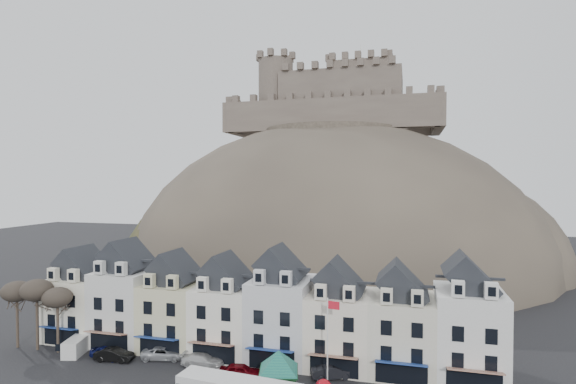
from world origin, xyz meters
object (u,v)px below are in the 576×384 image
object	(u,v)px
car_navy	(107,353)
car_white	(203,360)
car_silver	(164,353)
flagpole	(328,337)
car_black	(114,355)
car_charcoal	(332,371)
white_van	(77,346)
bus_shelter	(279,361)
car_maroon	(241,371)

from	to	relation	value
car_navy	car_white	size ratio (longest dim) A/B	0.86
car_white	car_silver	bearing A→B (deg)	77.35
flagpole	car_navy	distance (m)	26.38
car_black	car_silver	xyz separation A→B (m)	(5.20, 2.03, -0.02)
flagpole	car_silver	xyz separation A→B (m)	(-19.59, 2.19, -4.44)
car_charcoal	white_van	bearing A→B (deg)	69.94
car_navy	flagpole	bearing A→B (deg)	-87.83
bus_shelter	car_black	world-z (taller)	bus_shelter
car_maroon	car_charcoal	xyz separation A→B (m)	(9.20, 2.50, -0.04)
car_silver	car_charcoal	distance (m)	19.60
white_van	car_navy	distance (m)	4.49
car_maroon	white_van	bearing A→B (deg)	75.65
bus_shelter	car_white	bearing A→B (deg)	140.37
car_silver	car_charcoal	size ratio (longest dim) A/B	1.15
car_black	car_white	world-z (taller)	car_black
car_black	car_maroon	bearing A→B (deg)	-97.91
car_navy	car_black	size ratio (longest dim) A/B	0.93
bus_shelter	car_navy	size ratio (longest dim) A/B	1.71
flagpole	car_silver	size ratio (longest dim) A/B	1.79
white_van	car_white	distance (m)	16.08
car_silver	car_maroon	world-z (taller)	car_maroon
car_white	white_van	bearing A→B (deg)	87.31
white_van	car_silver	xyz separation A→B (m)	(10.87, 1.30, -0.24)
flagpole	car_black	size ratio (longest dim) A/B	2.04
bus_shelter	car_black	size ratio (longest dim) A/B	1.59
car_silver	white_van	bearing A→B (deg)	82.91
white_van	car_charcoal	distance (m)	30.50
car_black	car_white	bearing A→B (deg)	-89.00
car_white	car_charcoal	distance (m)	14.42
bus_shelter	white_van	distance (m)	26.77
white_van	car_silver	world-z (taller)	white_van
car_white	car_charcoal	xyz separation A→B (m)	(14.40, 0.72, 0.03)
car_white	car_charcoal	bearing A→B (deg)	-91.92
flagpole	car_charcoal	bearing A→B (deg)	89.79
white_van	car_black	distance (m)	5.72
car_silver	car_black	bearing A→B (deg)	97.35
white_van	car_maroon	bearing A→B (deg)	-17.87
flagpole	car_navy	world-z (taller)	flagpole
bus_shelter	flagpole	size ratio (longest dim) A/B	0.78
flagpole	car_maroon	size ratio (longest dim) A/B	2.01
bus_shelter	car_charcoal	distance (m)	7.56
bus_shelter	car_maroon	distance (m)	6.55
flagpole	car_maroon	xyz separation A→B (m)	(-9.19, -0.31, -4.39)
car_silver	car_charcoal	xyz separation A→B (m)	(19.60, 0.00, 0.01)
bus_shelter	car_white	size ratio (longest dim) A/B	1.48
bus_shelter	car_white	world-z (taller)	bus_shelter
car_navy	car_white	world-z (taller)	car_navy
car_navy	car_charcoal	bearing A→B (deg)	-83.00
white_van	car_white	xyz separation A→B (m)	(16.07, 0.59, -0.26)
car_navy	car_charcoal	distance (m)	26.05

